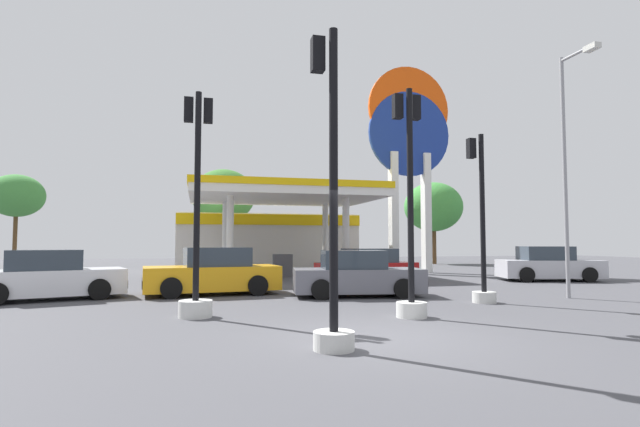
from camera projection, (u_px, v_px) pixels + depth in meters
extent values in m
plane|color=#47474C|center=(380.00, 337.00, 8.52)|extent=(90.00, 90.00, 0.00)
cube|color=beige|center=(264.00, 243.00, 30.06)|extent=(10.41, 6.02, 3.32)
cube|color=#EAB70C|center=(272.00, 220.00, 27.18)|extent=(10.41, 0.12, 0.60)
cube|color=white|center=(283.00, 197.00, 23.71)|extent=(8.87, 6.80, 0.35)
cube|color=#EAB70C|center=(283.00, 190.00, 23.73)|extent=(8.97, 6.90, 0.30)
cylinder|color=silver|center=(230.00, 238.00, 21.12)|extent=(0.32, 0.32, 3.76)
cylinder|color=silver|center=(346.00, 238.00, 22.42)|extent=(0.32, 0.32, 3.76)
cylinder|color=silver|center=(225.00, 239.00, 24.74)|extent=(0.32, 0.32, 3.76)
cylinder|color=silver|center=(325.00, 239.00, 26.04)|extent=(0.32, 0.32, 3.76)
cube|color=#4C4C51|center=(283.00, 266.00, 23.50)|extent=(0.90, 0.60, 1.10)
cube|color=white|center=(393.00, 212.00, 26.45)|extent=(0.40, 0.56, 6.68)
cube|color=white|center=(426.00, 213.00, 26.93)|extent=(0.40, 0.56, 6.68)
cylinder|color=navy|center=(409.00, 134.00, 26.95)|extent=(4.76, 0.22, 4.76)
cylinder|color=#EA4C0C|center=(409.00, 109.00, 27.06)|extent=(4.76, 0.22, 4.76)
cube|color=white|center=(409.00, 122.00, 27.05)|extent=(4.38, 0.08, 0.86)
cylinder|color=black|center=(570.00, 272.00, 21.93)|extent=(0.67, 0.39, 0.64)
cylinder|color=black|center=(589.00, 275.00, 20.22)|extent=(0.67, 0.39, 0.64)
cylinder|color=black|center=(512.00, 272.00, 22.03)|extent=(0.67, 0.39, 0.64)
cylinder|color=black|center=(527.00, 275.00, 20.31)|extent=(0.67, 0.39, 0.64)
cube|color=#B2B2BA|center=(549.00, 269.00, 21.14)|extent=(4.52, 2.86, 0.76)
cube|color=#2D3842|center=(545.00, 254.00, 21.18)|extent=(2.35, 2.05, 0.64)
cube|color=black|center=(597.00, 271.00, 21.06)|extent=(0.58, 1.64, 0.24)
cylinder|color=black|center=(349.00, 279.00, 18.36)|extent=(0.63, 0.31, 0.61)
cylinder|color=black|center=(331.00, 276.00, 19.84)|extent=(0.63, 0.31, 0.61)
cylinder|color=black|center=(404.00, 277.00, 19.37)|extent=(0.63, 0.31, 0.61)
cylinder|color=black|center=(382.00, 274.00, 20.86)|extent=(0.63, 0.31, 0.61)
cube|color=#A51111|center=(367.00, 271.00, 19.62)|extent=(4.21, 2.34, 0.72)
cube|color=#2D3842|center=(370.00, 256.00, 19.71)|extent=(2.13, 1.79, 0.61)
cube|color=black|center=(323.00, 275.00, 18.81)|extent=(0.39, 1.58, 0.23)
cylinder|color=black|center=(390.00, 284.00, 15.96)|extent=(0.63, 0.29, 0.61)
cylinder|color=black|center=(403.00, 289.00, 14.35)|extent=(0.63, 0.29, 0.61)
cylinder|color=black|center=(316.00, 285.00, 15.71)|extent=(0.63, 0.29, 0.61)
cylinder|color=black|center=(321.00, 289.00, 14.09)|extent=(0.63, 0.29, 0.61)
cube|color=slate|center=(358.00, 280.00, 15.04)|extent=(4.17, 2.21, 0.72)
cube|color=#2D3842|center=(353.00, 260.00, 15.06)|extent=(2.08, 1.73, 0.61)
cube|color=black|center=(418.00, 283.00, 15.24)|extent=(0.34, 1.58, 0.23)
cylinder|color=black|center=(93.00, 285.00, 15.48)|extent=(0.65, 0.38, 0.62)
cylinder|color=black|center=(99.00, 289.00, 14.05)|extent=(0.65, 0.38, 0.62)
cube|color=silver|center=(49.00, 282.00, 14.13)|extent=(4.39, 2.80, 0.74)
cube|color=#2D3842|center=(44.00, 260.00, 14.10)|extent=(2.29, 2.00, 0.62)
cube|color=black|center=(122.00, 283.00, 15.15)|extent=(0.58, 1.58, 0.23)
cylinder|color=black|center=(171.00, 288.00, 14.30)|extent=(0.66, 0.29, 0.64)
cylinder|color=black|center=(168.00, 283.00, 15.91)|extent=(0.66, 0.29, 0.64)
cylinder|color=black|center=(258.00, 285.00, 15.21)|extent=(0.66, 0.29, 0.64)
cylinder|color=black|center=(246.00, 281.00, 16.82)|extent=(0.66, 0.29, 0.64)
cube|color=orange|center=(212.00, 278.00, 15.57)|extent=(4.38, 2.21, 0.76)
cube|color=#2D3842|center=(217.00, 257.00, 15.66)|extent=(2.17, 1.77, 0.64)
cube|color=black|center=(144.00, 283.00, 14.85)|extent=(0.30, 1.68, 0.24)
cylinder|color=silver|center=(412.00, 310.00, 10.78)|extent=(0.69, 0.69, 0.34)
cylinder|color=black|center=(410.00, 194.00, 10.94)|extent=(0.14, 0.14, 4.87)
cube|color=black|center=(398.00, 107.00, 11.16)|extent=(0.21, 0.20, 0.57)
sphere|color=red|center=(395.00, 100.00, 11.29)|extent=(0.15, 0.15, 0.15)
sphere|color=#D89E0C|center=(396.00, 108.00, 11.28)|extent=(0.15, 0.15, 0.15)
sphere|color=green|center=(396.00, 116.00, 11.27)|extent=(0.15, 0.15, 0.15)
cube|color=black|center=(415.00, 108.00, 11.27)|extent=(0.21, 0.20, 0.57)
sphere|color=red|center=(413.00, 102.00, 11.40)|extent=(0.15, 0.15, 0.15)
sphere|color=#D89E0C|center=(413.00, 109.00, 11.39)|extent=(0.15, 0.15, 0.15)
sphere|color=green|center=(413.00, 117.00, 11.38)|extent=(0.15, 0.15, 0.15)
cylinder|color=silver|center=(195.00, 309.00, 10.79)|extent=(0.75, 0.75, 0.38)
cylinder|color=black|center=(197.00, 195.00, 10.94)|extent=(0.14, 0.14, 4.76)
cube|color=black|center=(189.00, 110.00, 11.16)|extent=(0.21, 0.20, 0.57)
sphere|color=red|center=(189.00, 104.00, 11.29)|extent=(0.15, 0.15, 0.15)
sphere|color=#D89E0C|center=(189.00, 111.00, 11.28)|extent=(0.15, 0.15, 0.15)
sphere|color=green|center=(189.00, 119.00, 11.27)|extent=(0.15, 0.15, 0.15)
cube|color=black|center=(208.00, 111.00, 11.27)|extent=(0.21, 0.20, 0.57)
sphere|color=red|center=(208.00, 105.00, 11.40)|extent=(0.15, 0.15, 0.15)
sphere|color=#D89E0C|center=(208.00, 112.00, 11.39)|extent=(0.15, 0.15, 0.15)
sphere|color=green|center=(208.00, 120.00, 11.38)|extent=(0.15, 0.15, 0.15)
cylinder|color=silver|center=(484.00, 297.00, 13.40)|extent=(0.65, 0.65, 0.30)
cylinder|color=black|center=(482.00, 212.00, 13.54)|extent=(0.14, 0.14, 4.44)
cube|color=black|center=(471.00, 148.00, 13.75)|extent=(0.21, 0.20, 0.57)
sphere|color=red|center=(469.00, 143.00, 13.88)|extent=(0.15, 0.15, 0.15)
sphere|color=#D89E0C|center=(469.00, 149.00, 13.87)|extent=(0.15, 0.15, 0.15)
sphere|color=green|center=(469.00, 155.00, 13.86)|extent=(0.15, 0.15, 0.15)
cylinder|color=silver|center=(334.00, 341.00, 7.50)|extent=(0.65, 0.65, 0.29)
cylinder|color=black|center=(334.00, 177.00, 7.66)|extent=(0.14, 0.14, 4.84)
cube|color=black|center=(318.00, 55.00, 7.88)|extent=(0.21, 0.20, 0.57)
sphere|color=red|center=(316.00, 47.00, 8.01)|extent=(0.15, 0.15, 0.15)
sphere|color=#D89E0C|center=(316.00, 57.00, 8.00)|extent=(0.15, 0.15, 0.15)
sphere|color=green|center=(316.00, 68.00, 7.99)|extent=(0.15, 0.15, 0.15)
cylinder|color=brown|center=(15.00, 242.00, 31.60)|extent=(0.26, 0.26, 3.47)
ellipsoid|color=#3F853B|center=(17.00, 196.00, 31.79)|extent=(3.45, 3.45, 2.80)
cylinder|color=brown|center=(223.00, 242.00, 35.01)|extent=(0.40, 0.40, 3.37)
ellipsoid|color=#3D7B31|center=(224.00, 196.00, 35.22)|extent=(4.57, 4.57, 3.86)
cylinder|color=brown|center=(434.00, 246.00, 37.87)|extent=(0.38, 0.38, 2.77)
ellipsoid|color=#3E8F3C|center=(433.00, 207.00, 38.05)|extent=(4.57, 4.57, 3.87)
cylinder|color=gray|center=(565.00, 176.00, 14.73)|extent=(0.12, 0.12, 7.40)
cylinder|color=gray|center=(576.00, 54.00, 14.36)|extent=(0.09, 1.20, 0.09)
cube|color=beige|center=(592.00, 47.00, 13.78)|extent=(0.24, 0.44, 0.16)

